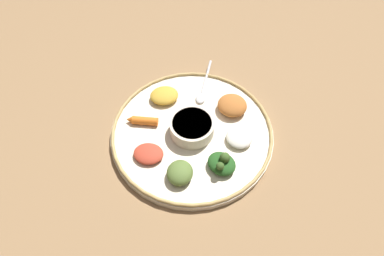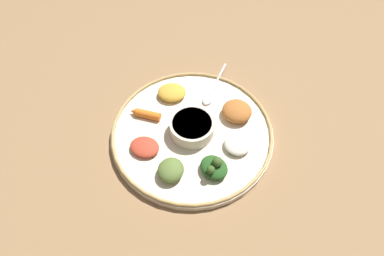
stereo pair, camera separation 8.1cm
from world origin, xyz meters
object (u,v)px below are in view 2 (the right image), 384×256
greens_pile (213,168)px  carrot_near_spoon (146,114)px  center_bowl (192,127)px  spoon (212,90)px

greens_pile → carrot_near_spoon: bearing=111.7°
carrot_near_spoon → center_bowl: bearing=-46.4°
center_bowl → spoon: 0.14m
carrot_near_spoon → spoon: bearing=1.9°
spoon → greens_pile: (-0.10, -0.21, 0.01)m
center_bowl → spoon: bearing=43.3°
spoon → center_bowl: bearing=-136.7°
greens_pile → carrot_near_spoon: 0.22m
carrot_near_spoon → greens_pile: bearing=-68.3°
center_bowl → carrot_near_spoon: size_ratio=1.48×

